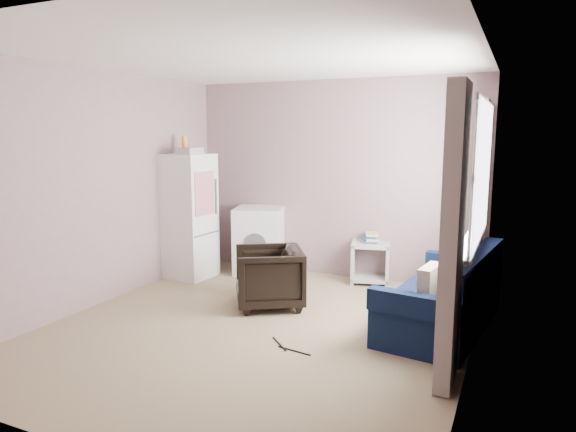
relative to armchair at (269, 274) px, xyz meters
The scene contains 8 objects.
room 1.11m from the armchair, 71.60° to the right, with size 3.84×4.24×2.54m.
armchair is the anchor object (origin of this frame).
fridge 1.63m from the armchair, 156.92° to the left, with size 0.59×0.57×1.80m.
washing_machine 1.40m from the armchair, 121.87° to the left, with size 0.77×0.77×0.87m.
side_table 1.52m from the armchair, 61.01° to the left, with size 0.55×0.55×0.63m.
sofa 1.82m from the armchair, ahead, with size 1.00×1.80×0.77m.
window_dressing 2.11m from the armchair, ahead, with size 0.17×2.62×2.18m.
floor_cables 1.16m from the armchair, 55.40° to the right, with size 0.46×0.23×0.01m.
Camera 1 is at (2.20, -4.10, 1.84)m, focal length 32.00 mm.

